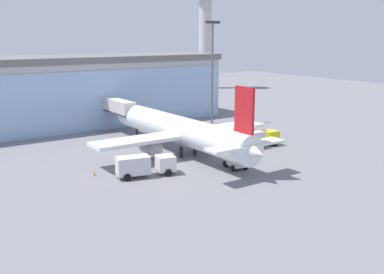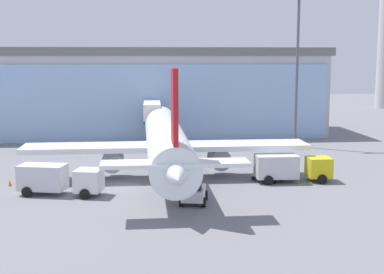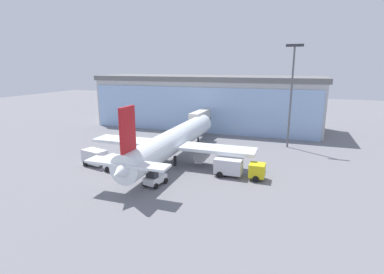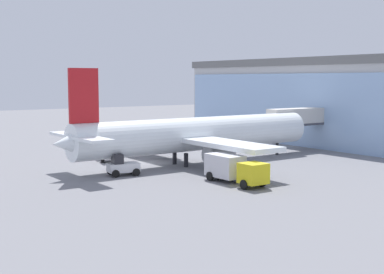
{
  "view_description": "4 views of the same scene",
  "coord_description": "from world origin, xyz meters",
  "px_view_note": "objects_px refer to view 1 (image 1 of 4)",
  "views": [
    {
      "loc": [
        -30.32,
        -50.68,
        17.0
      ],
      "look_at": [
        5.61,
        3.42,
        2.41
      ],
      "focal_mm": 42.0,
      "sensor_mm": 36.0,
      "label": 1
    },
    {
      "loc": [
        2.68,
        -49.3,
        12.05
      ],
      "look_at": [
        6.74,
        6.53,
        3.59
      ],
      "focal_mm": 50.0,
      "sensor_mm": 36.0,
      "label": 2
    },
    {
      "loc": [
        24.27,
        -40.6,
        16.04
      ],
      "look_at": [
        6.84,
        5.49,
        4.18
      ],
      "focal_mm": 28.0,
      "sensor_mm": 36.0,
      "label": 3
    },
    {
      "loc": [
        55.87,
        -31.54,
        10.08
      ],
      "look_at": [
        3.15,
        4.23,
        3.16
      ],
      "focal_mm": 50.0,
      "sensor_mm": 36.0,
      "label": 4
    }
  ],
  "objects_px": {
    "safety_cone_nose": "(224,164)",
    "safety_cone_wingtip": "(94,174)",
    "apron_light_mast": "(212,64)",
    "control_tower": "(205,25)",
    "baggage_cart": "(244,145)",
    "fuel_truck": "(257,138)",
    "jet_bridge": "(114,106)",
    "airplane": "(180,130)",
    "catering_truck": "(144,165)",
    "pushback_tug": "(236,161)"
  },
  "relations": [
    {
      "from": "safety_cone_nose",
      "to": "safety_cone_wingtip",
      "type": "xyz_separation_m",
      "value": [
        -16.14,
        5.47,
        0.0
      ]
    },
    {
      "from": "apron_light_mast",
      "to": "control_tower",
      "type": "bearing_deg",
      "value": 56.04
    },
    {
      "from": "baggage_cart",
      "to": "fuel_truck",
      "type": "bearing_deg",
      "value": -158.5
    },
    {
      "from": "control_tower",
      "to": "safety_cone_wingtip",
      "type": "relative_size",
      "value": 61.91
    },
    {
      "from": "control_tower",
      "to": "fuel_truck",
      "type": "distance_m",
      "value": 85.36
    },
    {
      "from": "jet_bridge",
      "to": "safety_cone_wingtip",
      "type": "height_order",
      "value": "jet_bridge"
    },
    {
      "from": "airplane",
      "to": "safety_cone_nose",
      "type": "bearing_deg",
      "value": -172.48
    },
    {
      "from": "jet_bridge",
      "to": "baggage_cart",
      "type": "relative_size",
      "value": 4.17
    },
    {
      "from": "jet_bridge",
      "to": "safety_cone_nose",
      "type": "bearing_deg",
      "value": -174.64
    },
    {
      "from": "catering_truck",
      "to": "fuel_truck",
      "type": "bearing_deg",
      "value": 21.14
    },
    {
      "from": "apron_light_mast",
      "to": "fuel_truck",
      "type": "distance_m",
      "value": 23.16
    },
    {
      "from": "baggage_cart",
      "to": "safety_cone_wingtip",
      "type": "height_order",
      "value": "baggage_cart"
    },
    {
      "from": "control_tower",
      "to": "safety_cone_nose",
      "type": "height_order",
      "value": "control_tower"
    },
    {
      "from": "jet_bridge",
      "to": "pushback_tug",
      "type": "distance_m",
      "value": 31.28
    },
    {
      "from": "jet_bridge",
      "to": "airplane",
      "type": "height_order",
      "value": "airplane"
    },
    {
      "from": "apron_light_mast",
      "to": "catering_truck",
      "type": "relative_size",
      "value": 2.62
    },
    {
      "from": "jet_bridge",
      "to": "catering_truck",
      "type": "relative_size",
      "value": 1.75
    },
    {
      "from": "safety_cone_wingtip",
      "to": "pushback_tug",
      "type": "bearing_deg",
      "value": -23.34
    },
    {
      "from": "fuel_truck",
      "to": "safety_cone_wingtip",
      "type": "relative_size",
      "value": 13.33
    },
    {
      "from": "safety_cone_nose",
      "to": "safety_cone_wingtip",
      "type": "height_order",
      "value": "same"
    },
    {
      "from": "airplane",
      "to": "safety_cone_nose",
      "type": "relative_size",
      "value": 64.9
    },
    {
      "from": "pushback_tug",
      "to": "safety_cone_nose",
      "type": "distance_m",
      "value": 2.0
    },
    {
      "from": "apron_light_mast",
      "to": "pushback_tug",
      "type": "xyz_separation_m",
      "value": [
        -15.74,
        -26.97,
        -10.73
      ]
    },
    {
      "from": "jet_bridge",
      "to": "fuel_truck",
      "type": "xyz_separation_m",
      "value": [
        13.34,
        -23.85,
        -3.17
      ]
    },
    {
      "from": "fuel_truck",
      "to": "baggage_cart",
      "type": "bearing_deg",
      "value": 162.65
    },
    {
      "from": "pushback_tug",
      "to": "safety_cone_nose",
      "type": "xyz_separation_m",
      "value": [
        -0.63,
        1.77,
        -0.7
      ]
    },
    {
      "from": "apron_light_mast",
      "to": "catering_truck",
      "type": "bearing_deg",
      "value": -139.59
    },
    {
      "from": "airplane",
      "to": "safety_cone_wingtip",
      "type": "distance_m",
      "value": 15.5
    },
    {
      "from": "catering_truck",
      "to": "safety_cone_nose",
      "type": "bearing_deg",
      "value": 2.64
    },
    {
      "from": "control_tower",
      "to": "safety_cone_wingtip",
      "type": "height_order",
      "value": "control_tower"
    },
    {
      "from": "fuel_truck",
      "to": "safety_cone_nose",
      "type": "bearing_deg",
      "value": -154.37
    },
    {
      "from": "apron_light_mast",
      "to": "safety_cone_nose",
      "type": "bearing_deg",
      "value": -122.99
    },
    {
      "from": "control_tower",
      "to": "safety_cone_wingtip",
      "type": "bearing_deg",
      "value": -133.22
    },
    {
      "from": "airplane",
      "to": "safety_cone_nose",
      "type": "xyz_separation_m",
      "value": [
        1.36,
        -8.79,
        -3.25
      ]
    },
    {
      "from": "control_tower",
      "to": "airplane",
      "type": "distance_m",
      "value": 88.51
    },
    {
      "from": "fuel_truck",
      "to": "apron_light_mast",
      "type": "bearing_deg",
      "value": 72.8
    },
    {
      "from": "catering_truck",
      "to": "control_tower",
      "type": "bearing_deg",
      "value": 62.56
    },
    {
      "from": "control_tower",
      "to": "apron_light_mast",
      "type": "distance_m",
      "value": 63.79
    },
    {
      "from": "safety_cone_nose",
      "to": "fuel_truck",
      "type": "bearing_deg",
      "value": 26.54
    },
    {
      "from": "airplane",
      "to": "jet_bridge",
      "type": "bearing_deg",
      "value": 2.78
    },
    {
      "from": "jet_bridge",
      "to": "safety_cone_wingtip",
      "type": "bearing_deg",
      "value": 150.43
    },
    {
      "from": "apron_light_mast",
      "to": "airplane",
      "type": "distance_m",
      "value": 25.5
    },
    {
      "from": "airplane",
      "to": "safety_cone_wingtip",
      "type": "relative_size",
      "value": 64.9
    },
    {
      "from": "airplane",
      "to": "safety_cone_wingtip",
      "type": "bearing_deg",
      "value": 101.39
    },
    {
      "from": "control_tower",
      "to": "airplane",
      "type": "relative_size",
      "value": 0.95
    },
    {
      "from": "airplane",
      "to": "safety_cone_wingtip",
      "type": "height_order",
      "value": "airplane"
    },
    {
      "from": "pushback_tug",
      "to": "safety_cone_wingtip",
      "type": "relative_size",
      "value": 6.28
    },
    {
      "from": "baggage_cart",
      "to": "safety_cone_wingtip",
      "type": "xyz_separation_m",
      "value": [
        -24.59,
        -0.41,
        -0.23
      ]
    },
    {
      "from": "jet_bridge",
      "to": "catering_truck",
      "type": "bearing_deg",
      "value": 163.01
    },
    {
      "from": "pushback_tug",
      "to": "safety_cone_wingtip",
      "type": "distance_m",
      "value": 18.28
    }
  ]
}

